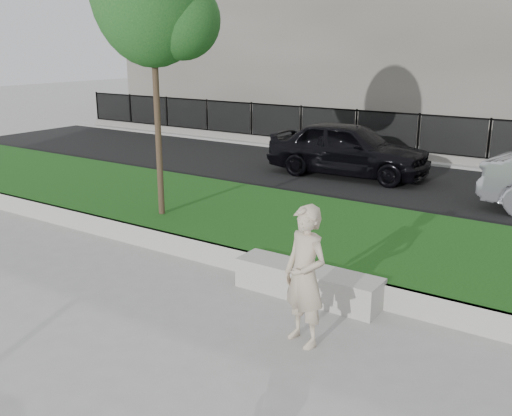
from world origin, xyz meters
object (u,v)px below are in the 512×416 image
Objects in this scene: stone_bench at (307,282)px; man at (305,276)px; book at (305,269)px; car_dark at (348,149)px.

man is at bearing -63.02° from stone_bench.
man is (0.64, -1.25, 0.69)m from stone_bench.
car_dark is (-3.04, 8.03, 0.35)m from book.
man is at bearing -161.54° from car_dark.
stone_bench is at bearing 86.73° from book.
book is 8.59m from car_dark.
man reaches higher than stone_bench.
man is 0.40× the size of car_dark.
man reaches higher than book.
book is 0.05× the size of car_dark.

